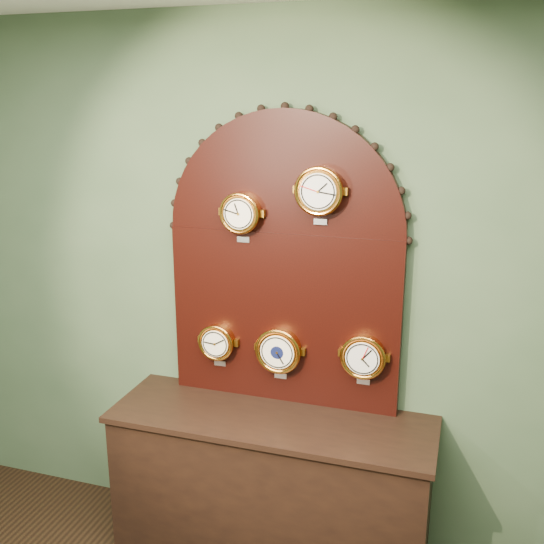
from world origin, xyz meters
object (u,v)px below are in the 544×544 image
(display_board, at_px, (284,253))
(tide_clock, at_px, (363,356))
(shop_counter, at_px, (271,491))
(arabic_clock, at_px, (319,191))
(hygrometer, at_px, (217,342))
(roman_clock, at_px, (241,213))
(barometer, at_px, (279,350))

(display_board, xyz_separation_m, tide_clock, (0.43, -0.07, -0.48))
(shop_counter, bearing_deg, arabic_clock, 38.83)
(display_board, height_order, hygrometer, display_board)
(display_board, bearing_deg, hygrometer, -169.25)
(display_board, xyz_separation_m, hygrometer, (-0.35, -0.07, -0.49))
(hygrometer, relative_size, tide_clock, 0.90)
(tide_clock, bearing_deg, display_board, 171.16)
(display_board, xyz_separation_m, arabic_clock, (0.19, -0.07, 0.33))
(roman_clock, distance_m, tide_clock, 0.93)
(display_board, distance_m, hygrometer, 0.61)
(shop_counter, xyz_separation_m, arabic_clock, (0.19, 0.15, 1.55))
(roman_clock, bearing_deg, tide_clock, -0.05)
(arabic_clock, bearing_deg, hygrometer, 179.90)
(shop_counter, height_order, display_board, display_board)
(tide_clock, bearing_deg, barometer, -179.93)
(display_board, distance_m, roman_clock, 0.30)
(shop_counter, distance_m, barometer, 0.74)
(shop_counter, xyz_separation_m, display_board, (0.00, 0.22, 1.23))
(display_board, distance_m, tide_clock, 0.64)
(hygrometer, distance_m, tide_clock, 0.78)
(arabic_clock, distance_m, tide_clock, 0.84)
(roman_clock, height_order, arabic_clock, arabic_clock)
(barometer, height_order, tide_clock, tide_clock)
(roman_clock, bearing_deg, arabic_clock, -0.10)
(shop_counter, relative_size, tide_clock, 5.77)
(roman_clock, xyz_separation_m, tide_clock, (0.63, -0.00, -0.68))
(roman_clock, bearing_deg, hygrometer, 179.90)
(barometer, distance_m, tide_clock, 0.43)
(display_board, distance_m, arabic_clock, 0.39)
(roman_clock, xyz_separation_m, hygrometer, (-0.14, 0.00, -0.70))
(roman_clock, relative_size, tide_clock, 0.93)
(hygrometer, relative_size, barometer, 0.85)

